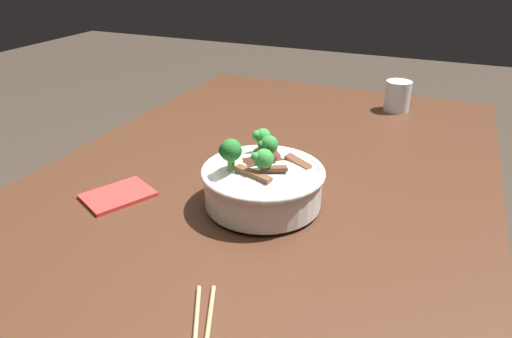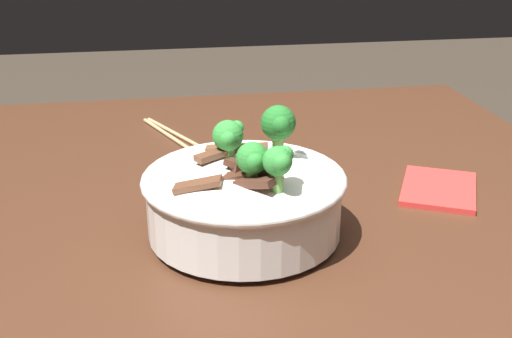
# 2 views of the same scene
# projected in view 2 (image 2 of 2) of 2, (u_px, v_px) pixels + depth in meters

# --- Properties ---
(rice_bowl) EXTENTS (0.25, 0.25, 0.15)m
(rice_bowl) POSITION_uv_depth(u_px,v_px,m) (245.00, 193.00, 0.79)
(rice_bowl) COLOR white
(rice_bowl) RESTS_ON dining_table
(chopsticks_pair) EXTENTS (0.22, 0.12, 0.01)m
(chopsticks_pair) POSITION_uv_depth(u_px,v_px,m) (176.00, 137.00, 1.14)
(chopsticks_pair) COLOR tan
(chopsticks_pair) RESTS_ON dining_table
(folded_napkin) EXTENTS (0.17, 0.15, 0.01)m
(folded_napkin) POSITION_uv_depth(u_px,v_px,m) (439.00, 189.00, 0.93)
(folded_napkin) COLOR red
(folded_napkin) RESTS_ON dining_table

